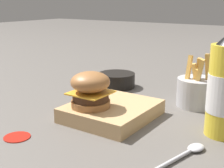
% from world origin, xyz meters
% --- Properties ---
extents(ground_plane, '(6.00, 6.00, 0.00)m').
position_xyz_m(ground_plane, '(0.00, 0.00, 0.00)').
color(ground_plane, '#5B5651').
extents(serving_board, '(0.21, 0.18, 0.03)m').
position_xyz_m(serving_board, '(0.02, 0.05, 0.02)').
color(serving_board, tan).
rests_on(serving_board, ground_plane).
extents(burger, '(0.09, 0.09, 0.08)m').
position_xyz_m(burger, '(0.06, 0.01, 0.08)').
color(burger, '#9E6638').
rests_on(burger, serving_board).
extents(fries_basket, '(0.11, 0.11, 0.14)m').
position_xyz_m(fries_basket, '(-0.18, 0.18, 0.04)').
color(fries_basket, '#B7B7BC').
rests_on(fries_basket, ground_plane).
extents(side_bowl, '(0.12, 0.12, 0.05)m').
position_xyz_m(side_bowl, '(-0.22, -0.10, 0.02)').
color(side_bowl, black).
rests_on(side_bowl, ground_plane).
extents(spoon, '(0.19, 0.06, 0.01)m').
position_xyz_m(spoon, '(0.10, 0.27, 0.01)').
color(spoon, silver).
rests_on(spoon, ground_plane).
extents(ketchup_puddle, '(0.06, 0.06, 0.00)m').
position_xyz_m(ketchup_puddle, '(0.22, -0.05, 0.00)').
color(ketchup_puddle, '#B21E14').
rests_on(ketchup_puddle, ground_plane).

